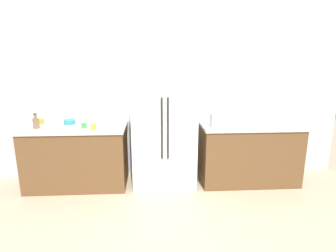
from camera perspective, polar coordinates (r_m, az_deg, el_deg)
name	(u,v)px	position (r m, az deg, el deg)	size (l,w,h in m)	color
ground_plane	(171,238)	(3.07, 0.54, -22.32)	(11.10, 11.10, 0.00)	tan
kitchen_back_panel	(163,79)	(4.19, -1.02, 9.77)	(5.55, 0.10, 3.03)	silver
counter_left	(77,156)	(4.17, -18.46, -6.01)	(1.42, 0.69, 0.89)	brown
counter_right	(248,153)	(4.27, 16.42, -5.39)	(1.44, 0.69, 0.89)	brown
refrigerator	(164,123)	(3.90, -0.88, 0.62)	(0.89, 0.66, 1.84)	white
toaster	(219,120)	(3.89, 10.68, 1.21)	(0.25, 0.16, 0.18)	silver
rice_cooker	(240,112)	(4.16, 14.76, 2.89)	(0.28, 0.28, 0.35)	white
bottle_a	(36,123)	(4.11, -25.92, 0.64)	(0.08, 0.08, 0.21)	brown
cup_a	(84,125)	(3.91, -17.18, 0.12)	(0.07, 0.07, 0.07)	green
cup_b	(41,121)	(4.39, -25.10, 0.90)	(0.10, 0.10, 0.08)	orange
cup_c	(94,127)	(3.76, -15.32, -0.17)	(0.08, 0.08, 0.09)	yellow
bowl_a	(70,122)	(4.22, -19.90, 0.83)	(0.16, 0.16, 0.07)	teal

